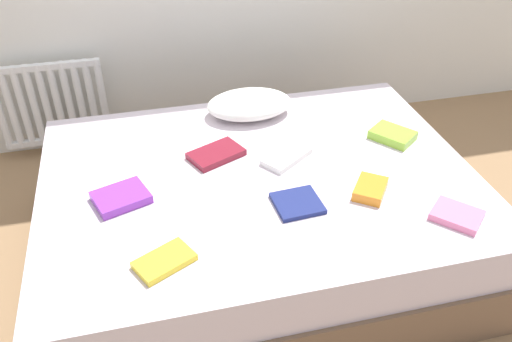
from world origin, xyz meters
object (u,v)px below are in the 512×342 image
Objects in this scene: textbook_maroon at (216,154)px; textbook_lime at (393,135)px; bed at (258,216)px; textbook_yellow at (164,261)px; pillow at (249,104)px; radiator at (52,105)px; textbook_purple at (121,197)px; textbook_white at (286,157)px; textbook_pink at (457,215)px; textbook_navy at (297,203)px; textbook_orange at (370,189)px.

textbook_lime is at bearing -27.47° from textbook_maroon.
bed is 0.36m from textbook_maroon.
textbook_yellow is 1.05× the size of textbook_lime.
pillow reaches higher than textbook_yellow.
textbook_purple is (0.40, -1.25, 0.16)m from radiator.
pillow is 1.85× the size of textbook_white.
textbook_maroon is 1.11m from textbook_pink.
pillow is 0.45m from textbook_maroon.
pillow is 2.40× the size of textbook_pink.
bed is at bearing -49.83° from radiator.
textbook_pink is at bearing -62.12° from textbook_maroon.
textbook_navy is at bearing -95.20° from textbook_lime.
textbook_maroon is at bearing 117.25° from textbook_navy.
radiator is 3.23× the size of textbook_lime.
bed is 0.91m from textbook_pink.
textbook_yellow is 1.19m from textbook_pink.
textbook_purple reaches higher than textbook_navy.
pillow is 0.81m from textbook_navy.
textbook_orange is at bearing -86.32° from textbook_white.
textbook_white is (1.17, -1.12, 0.16)m from radiator.
textbook_lime reaches higher than textbook_yellow.
bed is 10.38× the size of textbook_navy.
radiator is at bearing -176.97° from textbook_pink.
radiator reaches higher than textbook_maroon.
textbook_yellow is at bearing -100.75° from textbook_lime.
textbook_orange is at bearing -13.70° from textbook_yellow.
textbook_yellow is at bearing -174.22° from textbook_white.
pillow is at bearing 21.63° from textbook_purple.
textbook_pink is at bearing -94.91° from textbook_orange.
radiator is 1.43× the size of pillow.
bed is 10.50× the size of textbook_pink.
textbook_maroon is at bearing 37.51° from textbook_yellow.
radiator reaches higher than textbook_purple.
textbook_navy is (0.10, -0.26, 0.26)m from bed.
textbook_orange is 0.86× the size of textbook_lime.
textbook_white reaches higher than bed.
radiator is 1.33m from textbook_purple.
textbook_yellow is at bearing 139.58° from textbook_orange.
textbook_orange reaches higher than textbook_purple.
textbook_navy is 1.01× the size of textbook_pink.
textbook_maroon is at bearing 90.04° from textbook_orange.
textbook_purple is 1.04× the size of textbook_yellow.
radiator is 2.62× the size of textbook_maroon.
textbook_yellow is at bearing -133.59° from textbook_pink.
textbook_lime reaches higher than bed.
textbook_orange is 0.74m from textbook_maroon.
textbook_yellow is at bearing -163.84° from textbook_navy.
textbook_purple is 1.40m from textbook_pink.
textbook_navy is 0.87× the size of textbook_purple.
textbook_yellow is (-0.63, -0.56, -0.00)m from textbook_white.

